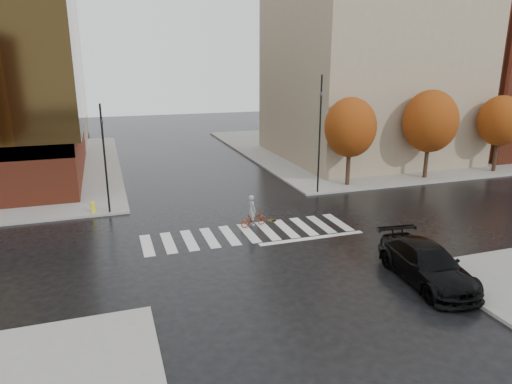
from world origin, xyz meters
The scene contains 15 objects.
ground centered at (0.00, 0.00, 0.00)m, with size 120.00×120.00×0.00m, color black.
sidewalk_ne centered at (21.00, 21.00, 0.07)m, with size 30.00×30.00×0.15m, color gray.
crosswalk centered at (0.00, 0.50, 0.01)m, with size 12.00×3.00×0.01m, color silver.
building_ne_tan centered at (17.00, 17.00, 9.15)m, with size 16.00×16.00×18.00m, color gray.
building_ne_brick centered at (33.00, 16.00, 7.15)m, with size 14.00×14.00×14.00m, color maroon.
building_nw_far centered at (-16.00, 37.00, 10.15)m, with size 14.00×12.00×20.00m, color gray.
tree_ne_a centered at (10.00, 7.40, 4.46)m, with size 3.80×3.80×6.50m.
tree_ne_b centered at (17.00, 7.40, 4.62)m, with size 4.20×4.20×6.89m.
tree_ne_c centered at (24.00, 7.40, 4.37)m, with size 3.60×3.60×6.31m.
sedan centered at (5.50, -7.33, 0.80)m, with size 2.25×5.55×1.61m, color black.
cyclist centered at (0.55, 1.44, 0.64)m, with size 1.74×0.94×1.87m.
traffic_light_nw centered at (-7.19, 6.30, 3.85)m, with size 0.20×0.18×6.62m.
traffic_light_ne centered at (6.99, 6.30, 4.87)m, with size 0.19×0.22×8.10m.
fire_hydrant centered at (-8.15, 6.50, 0.54)m, with size 0.25×0.25×0.71m.
manhole centered at (1.91, 2.00, 0.01)m, with size 0.56×0.56×0.01m, color #4E3F1B.
Camera 1 is at (-7.09, -21.94, 9.14)m, focal length 32.00 mm.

